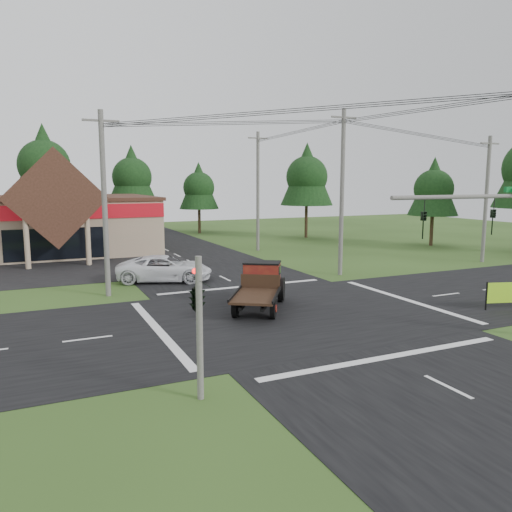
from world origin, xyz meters
TOP-DOWN VIEW (x-y plane):
  - ground at (0.00, 0.00)m, footprint 120.00×120.00m
  - road_ns at (0.00, 0.00)m, footprint 12.00×120.00m
  - road_ew at (0.00, 0.00)m, footprint 120.00×12.00m
  - parking_apron at (-14.00, 19.00)m, footprint 28.00×14.00m
  - traffic_signal_corner at (-7.50, -7.32)m, footprint 0.53×2.48m
  - utility_pole_nw at (-8.00, 8.00)m, footprint 2.00×0.30m
  - utility_pole_ne at (8.00, 8.00)m, footprint 2.00×0.30m
  - utility_pole_far at (22.00, 8.00)m, footprint 2.00×0.30m
  - utility_pole_n at (8.00, 22.00)m, footprint 2.00×0.30m
  - tree_row_c at (-10.00, 41.00)m, footprint 7.28×7.28m
  - tree_row_d at (0.00, 42.00)m, footprint 6.16×6.16m
  - tree_row_e at (8.00, 40.00)m, footprint 5.04×5.04m
  - tree_side_ne at (18.00, 30.00)m, footprint 6.16×6.16m
  - tree_side_e_near at (26.00, 18.00)m, footprint 5.04×5.04m
  - antique_flatbed_truck at (-1.37, 1.50)m, footprint 4.92×5.94m
  - white_pickup at (-3.93, 10.88)m, footprint 6.81×4.84m

SIDE VIEW (x-z plane):
  - ground at x=0.00m, z-range 0.00..0.00m
  - road_ns at x=0.00m, z-range 0.00..0.02m
  - road_ew at x=0.00m, z-range 0.00..0.02m
  - parking_apron at x=-14.00m, z-range 0.00..0.03m
  - white_pickup at x=-3.93m, z-range 0.00..1.72m
  - antique_flatbed_truck at x=-1.37m, z-range 0.00..2.38m
  - traffic_signal_corner at x=-7.50m, z-range 1.32..5.72m
  - utility_pole_far at x=22.00m, z-range 0.14..10.34m
  - utility_pole_nw at x=-8.00m, z-range 0.14..10.64m
  - utility_pole_n at x=8.00m, z-range 0.14..11.34m
  - utility_pole_ne at x=8.00m, z-range 0.14..11.64m
  - tree_row_e at x=8.00m, z-range 1.49..10.58m
  - tree_side_e_near at x=26.00m, z-range 1.49..10.58m
  - tree_row_d at x=0.00m, z-range 1.82..12.93m
  - tree_side_ne at x=18.00m, z-range 1.82..12.93m
  - tree_row_c at x=-10.00m, z-range 2.16..15.29m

